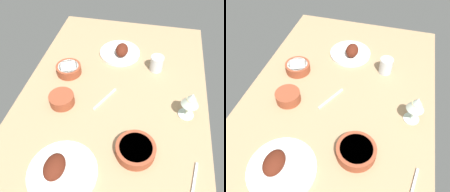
{
  "view_description": "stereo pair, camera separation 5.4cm",
  "coord_description": "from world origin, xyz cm",
  "views": [
    {
      "loc": [
        72.23,
        14.54,
        88.09
      ],
      "look_at": [
        0.0,
        0.0,
        6.0
      ],
      "focal_mm": 37.28,
      "sensor_mm": 36.0,
      "label": 1
    },
    {
      "loc": [
        70.97,
        19.79,
        88.09
      ],
      "look_at": [
        0.0,
        0.0,
        6.0
      ],
      "focal_mm": 37.28,
      "sensor_mm": 36.0,
      "label": 2
    }
  ],
  "objects": [
    {
      "name": "spoon_loose",
      "position": [
        34.4,
        37.17,
        4.4
      ],
      "size": [
        16.57,
        3.74,
        0.8
      ],
      "primitive_type": "cube",
      "rotation": [
        0.0,
        0.0,
        2.97
      ],
      "color": "silver",
      "rests_on": "dining_table"
    },
    {
      "name": "water_tumbler",
      "position": [
        -25.34,
        18.99,
        8.23
      ],
      "size": [
        6.77,
        6.77,
        8.45
      ],
      "primitive_type": "cylinder",
      "color": "silver",
      "rests_on": "dining_table"
    },
    {
      "name": "wine_glass",
      "position": [
        2.82,
        34.65,
        13.93
      ],
      "size": [
        7.6,
        7.6,
        14.0
      ],
      "color": "silver",
      "rests_on": "dining_table"
    },
    {
      "name": "fork_loose",
      "position": [
        1.1,
        -3.21,
        4.4
      ],
      "size": [
        15.01,
        8.37,
        0.8
      ],
      "primitive_type": "cube",
      "rotation": [
        0.0,
        0.0,
        5.8
      ],
      "color": "silver",
      "rests_on": "dining_table"
    },
    {
      "name": "bowl_onions",
      "position": [
        26.24,
        14.65,
        6.53
      ],
      "size": [
        15.85,
        15.85,
        4.61
      ],
      "color": "brown",
      "rests_on": "dining_table"
    },
    {
      "name": "plate_far_side",
      "position": [
        40.05,
        -11.45,
        5.78
      ],
      "size": [
        26.32,
        26.32,
        6.89
      ],
      "color": "white",
      "rests_on": "dining_table"
    },
    {
      "name": "dining_table",
      "position": [
        0.0,
        0.0,
        2.0
      ],
      "size": [
        140.0,
        90.0,
        4.0
      ],
      "primitive_type": "cube",
      "color": "tan",
      "rests_on": "ground"
    },
    {
      "name": "bowl_potatoes",
      "position": [
        7.12,
        -22.43,
        6.78
      ],
      "size": [
        11.66,
        11.66,
        5.08
      ],
      "color": "brown",
      "rests_on": "dining_table"
    },
    {
      "name": "plate_near_viewer",
      "position": [
        -34.19,
        -1.87,
        6.06
      ],
      "size": [
        22.96,
        22.96,
        7.71
      ],
      "color": "white",
      "rests_on": "dining_table"
    },
    {
      "name": "bowl_cream",
      "position": [
        -13.71,
        -25.99,
        6.63
      ],
      "size": [
        12.95,
        12.95,
        4.79
      ],
      "color": "brown",
      "rests_on": "dining_table"
    }
  ]
}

